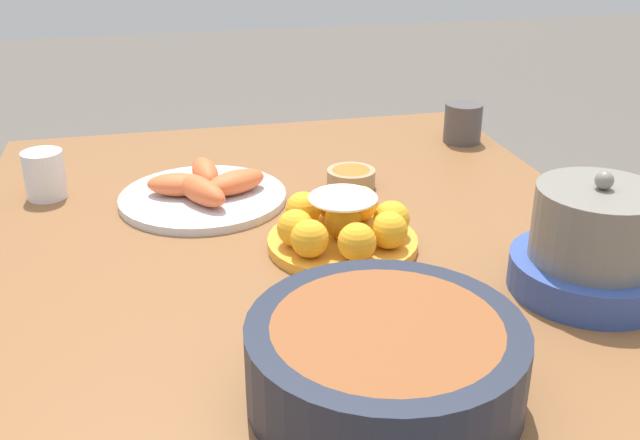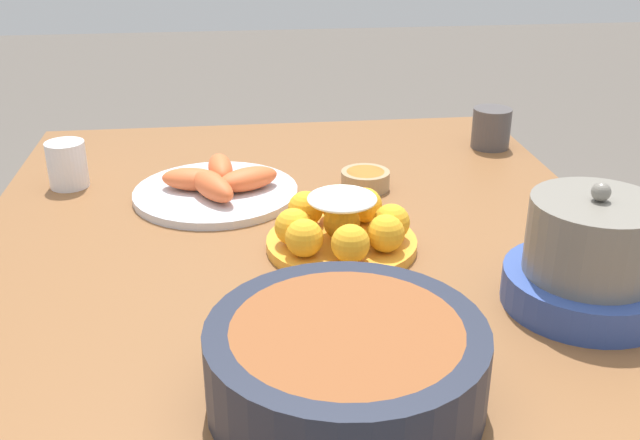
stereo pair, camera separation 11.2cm
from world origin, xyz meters
name	(u,v)px [view 2 (the right image)]	position (x,y,z in m)	size (l,w,h in m)	color
dining_table	(300,294)	(0.00, 0.00, 0.65)	(1.23, 1.01, 0.75)	brown
cake_plate	(342,227)	(0.04, 0.06, 0.78)	(0.23, 0.23, 0.09)	gold
serving_bowl	(346,362)	(0.40, 0.01, 0.80)	(0.29, 0.29, 0.09)	#232838
sauce_bowl	(365,179)	(-0.20, 0.14, 0.76)	(0.09, 0.09, 0.03)	tan
seafood_platter	(217,187)	(-0.19, -0.13, 0.77)	(0.29, 0.29, 0.06)	silver
cup_near	(67,164)	(-0.27, -0.39, 0.79)	(0.07, 0.07, 0.08)	white
cup_far	(491,128)	(-0.39, 0.43, 0.79)	(0.08, 0.08, 0.08)	#4C4747
warming_pot	(590,260)	(0.24, 0.35, 0.81)	(0.21, 0.21, 0.17)	#334C99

